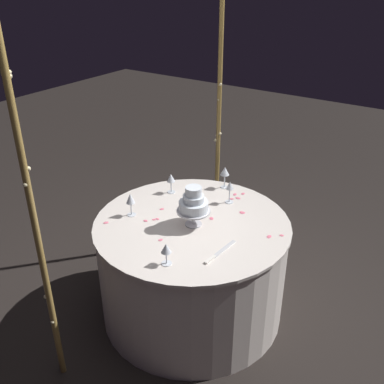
{
  "coord_description": "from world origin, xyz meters",
  "views": [
    {
      "loc": [
        -2.04,
        -1.38,
        2.26
      ],
      "look_at": [
        0.0,
        0.0,
        0.97
      ],
      "focal_mm": 40.93,
      "sensor_mm": 36.0,
      "label": 1
    }
  ],
  "objects_px": {
    "wine_glass_1": "(130,199)",
    "wine_glass_2": "(230,187)",
    "wine_glass_3": "(166,249)",
    "wine_glass_0": "(171,179)",
    "decorative_arch": "(145,99)",
    "cake_knife": "(218,253)",
    "wine_glass_4": "(225,172)",
    "main_table": "(192,268)",
    "tiered_cake": "(193,203)"
  },
  "relations": [
    {
      "from": "wine_glass_3",
      "to": "wine_glass_4",
      "type": "bearing_deg",
      "value": 11.87
    },
    {
      "from": "wine_glass_0",
      "to": "wine_glass_2",
      "type": "relative_size",
      "value": 0.93
    },
    {
      "from": "main_table",
      "to": "wine_glass_4",
      "type": "height_order",
      "value": "wine_glass_4"
    },
    {
      "from": "wine_glass_2",
      "to": "wine_glass_3",
      "type": "height_order",
      "value": "wine_glass_2"
    },
    {
      "from": "main_table",
      "to": "wine_glass_3",
      "type": "relative_size",
      "value": 9.62
    },
    {
      "from": "wine_glass_0",
      "to": "wine_glass_4",
      "type": "xyz_separation_m",
      "value": [
        0.29,
        -0.29,
        0.02
      ]
    },
    {
      "from": "main_table",
      "to": "tiered_cake",
      "type": "relative_size",
      "value": 4.76
    },
    {
      "from": "wine_glass_0",
      "to": "wine_glass_4",
      "type": "distance_m",
      "value": 0.41
    },
    {
      "from": "tiered_cake",
      "to": "wine_glass_2",
      "type": "distance_m",
      "value": 0.4
    },
    {
      "from": "cake_knife",
      "to": "wine_glass_2",
      "type": "bearing_deg",
      "value": 24.06
    },
    {
      "from": "decorative_arch",
      "to": "cake_knife",
      "type": "bearing_deg",
      "value": -106.88
    },
    {
      "from": "wine_glass_2",
      "to": "wine_glass_3",
      "type": "xyz_separation_m",
      "value": [
        -0.83,
        -0.07,
        -0.02
      ]
    },
    {
      "from": "decorative_arch",
      "to": "wine_glass_3",
      "type": "distance_m",
      "value": 0.94
    },
    {
      "from": "cake_knife",
      "to": "decorative_arch",
      "type": "bearing_deg",
      "value": 73.12
    },
    {
      "from": "wine_glass_1",
      "to": "cake_knife",
      "type": "relative_size",
      "value": 0.55
    },
    {
      "from": "tiered_cake",
      "to": "wine_glass_1",
      "type": "relative_size",
      "value": 1.67
    },
    {
      "from": "wine_glass_3",
      "to": "wine_glass_4",
      "type": "distance_m",
      "value": 1.04
    },
    {
      "from": "wine_glass_0",
      "to": "wine_glass_3",
      "type": "height_order",
      "value": "wine_glass_0"
    },
    {
      "from": "main_table",
      "to": "cake_knife",
      "type": "height_order",
      "value": "cake_knife"
    },
    {
      "from": "wine_glass_3",
      "to": "cake_knife",
      "type": "xyz_separation_m",
      "value": [
        0.25,
        -0.19,
        -0.1
      ]
    },
    {
      "from": "decorative_arch",
      "to": "wine_glass_3",
      "type": "relative_size",
      "value": 17.62
    },
    {
      "from": "decorative_arch",
      "to": "wine_glass_2",
      "type": "bearing_deg",
      "value": -48.36
    },
    {
      "from": "wine_glass_1",
      "to": "wine_glass_3",
      "type": "height_order",
      "value": "wine_glass_1"
    },
    {
      "from": "decorative_arch",
      "to": "wine_glass_3",
      "type": "bearing_deg",
      "value": -133.01
    },
    {
      "from": "wine_glass_2",
      "to": "decorative_arch",
      "type": "bearing_deg",
      "value": 131.64
    },
    {
      "from": "wine_glass_3",
      "to": "wine_glass_0",
      "type": "bearing_deg",
      "value": 34.71
    },
    {
      "from": "wine_glass_4",
      "to": "wine_glass_3",
      "type": "bearing_deg",
      "value": -168.13
    },
    {
      "from": "tiered_cake",
      "to": "decorative_arch",
      "type": "bearing_deg",
      "value": 87.07
    },
    {
      "from": "main_table",
      "to": "wine_glass_0",
      "type": "height_order",
      "value": "wine_glass_0"
    },
    {
      "from": "wine_glass_3",
      "to": "wine_glass_4",
      "type": "xyz_separation_m",
      "value": [
        1.01,
        0.21,
        0.03
      ]
    },
    {
      "from": "main_table",
      "to": "cake_knife",
      "type": "xyz_separation_m",
      "value": [
        -0.21,
        -0.33,
        0.38
      ]
    },
    {
      "from": "main_table",
      "to": "tiered_cake",
      "type": "xyz_separation_m",
      "value": [
        -0.02,
        -0.02,
        0.53
      ]
    },
    {
      "from": "main_table",
      "to": "wine_glass_2",
      "type": "bearing_deg",
      "value": -10.23
    },
    {
      "from": "main_table",
      "to": "wine_glass_4",
      "type": "bearing_deg",
      "value": 8.15
    },
    {
      "from": "main_table",
      "to": "wine_glass_3",
      "type": "height_order",
      "value": "wine_glass_3"
    },
    {
      "from": "cake_knife",
      "to": "wine_glass_0",
      "type": "bearing_deg",
      "value": 55.69
    },
    {
      "from": "main_table",
      "to": "cake_knife",
      "type": "bearing_deg",
      "value": -122.28
    },
    {
      "from": "main_table",
      "to": "wine_glass_1",
      "type": "height_order",
      "value": "wine_glass_1"
    },
    {
      "from": "wine_glass_0",
      "to": "cake_knife",
      "type": "bearing_deg",
      "value": -124.31
    },
    {
      "from": "wine_glass_0",
      "to": "decorative_arch",
      "type": "bearing_deg",
      "value": -177.34
    },
    {
      "from": "main_table",
      "to": "wine_glass_2",
      "type": "xyz_separation_m",
      "value": [
        0.38,
        -0.07,
        0.49
      ]
    },
    {
      "from": "tiered_cake",
      "to": "wine_glass_3",
      "type": "height_order",
      "value": "tiered_cake"
    },
    {
      "from": "wine_glass_1",
      "to": "tiered_cake",
      "type": "bearing_deg",
      "value": -72.37
    },
    {
      "from": "wine_glass_1",
      "to": "wine_glass_2",
      "type": "height_order",
      "value": "wine_glass_1"
    },
    {
      "from": "decorative_arch",
      "to": "wine_glass_4",
      "type": "bearing_deg",
      "value": -26.19
    },
    {
      "from": "wine_glass_0",
      "to": "wine_glass_1",
      "type": "xyz_separation_m",
      "value": [
        -0.42,
        0.03,
        0.01
      ]
    },
    {
      "from": "wine_glass_0",
      "to": "wine_glass_1",
      "type": "height_order",
      "value": "wine_glass_1"
    },
    {
      "from": "decorative_arch",
      "to": "wine_glass_1",
      "type": "height_order",
      "value": "decorative_arch"
    },
    {
      "from": "tiered_cake",
      "to": "wine_glass_3",
      "type": "distance_m",
      "value": 0.45
    },
    {
      "from": "decorative_arch",
      "to": "wine_glass_4",
      "type": "height_order",
      "value": "decorative_arch"
    }
  ]
}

